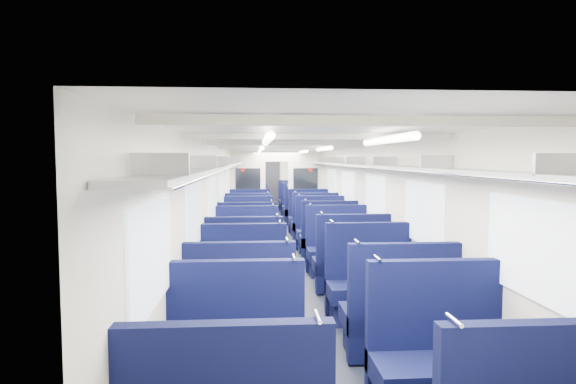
% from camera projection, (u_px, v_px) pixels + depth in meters
% --- Properties ---
extents(floor, '(2.80, 18.00, 0.01)m').
position_uv_depth(floor, '(284.00, 249.00, 10.94)').
color(floor, black).
rests_on(floor, ground).
extents(ceiling, '(2.80, 18.00, 0.01)m').
position_uv_depth(ceiling, '(284.00, 147.00, 10.77)').
color(ceiling, white).
rests_on(ceiling, wall_left).
extents(wall_left, '(0.02, 18.00, 2.35)m').
position_uv_depth(wall_left, '(223.00, 199.00, 10.76)').
color(wall_left, beige).
rests_on(wall_left, floor).
extents(dado_left, '(0.03, 17.90, 0.70)m').
position_uv_depth(dado_left, '(224.00, 234.00, 10.82)').
color(dado_left, black).
rests_on(dado_left, floor).
extents(wall_right, '(0.02, 18.00, 2.35)m').
position_uv_depth(wall_right, '(344.00, 198.00, 10.95)').
color(wall_right, beige).
rests_on(wall_right, floor).
extents(dado_right, '(0.03, 17.90, 0.70)m').
position_uv_depth(dado_right, '(343.00, 233.00, 11.01)').
color(dado_right, black).
rests_on(dado_right, floor).
extents(wall_far, '(2.80, 0.02, 2.35)m').
position_uv_depth(wall_far, '(271.00, 180.00, 19.81)').
color(wall_far, beige).
rests_on(wall_far, floor).
extents(luggage_rack_left, '(0.36, 17.40, 0.18)m').
position_uv_depth(luggage_rack_left, '(231.00, 164.00, 10.71)').
color(luggage_rack_left, '#B2B5BA').
rests_on(luggage_rack_left, wall_left).
extents(luggage_rack_right, '(0.36, 17.40, 0.18)m').
position_uv_depth(luggage_rack_right, '(336.00, 164.00, 10.88)').
color(luggage_rack_right, '#B2B5BA').
rests_on(luggage_rack_right, wall_right).
extents(windows, '(2.78, 15.60, 0.75)m').
position_uv_depth(windows, '(285.00, 189.00, 10.38)').
color(windows, white).
rests_on(windows, wall_left).
extents(ceiling_fittings, '(2.70, 16.06, 0.11)m').
position_uv_depth(ceiling_fittings, '(285.00, 150.00, 10.52)').
color(ceiling_fittings, silver).
rests_on(ceiling_fittings, ceiling).
extents(end_door, '(0.75, 0.06, 2.00)m').
position_uv_depth(end_door, '(271.00, 185.00, 19.76)').
color(end_door, black).
rests_on(end_door, floor).
extents(bulkhead, '(2.80, 0.10, 2.35)m').
position_uv_depth(bulkhead, '(277.00, 187.00, 14.36)').
color(bulkhead, silver).
rests_on(bulkhead, floor).
extents(seat_2, '(1.15, 0.63, 1.27)m').
position_uv_depth(seat_2, '(236.00, 368.00, 3.82)').
color(seat_2, '#0C113A').
rests_on(seat_2, floor).
extents(seat_3, '(1.15, 0.63, 1.27)m').
position_uv_depth(seat_3, '(440.00, 367.00, 3.84)').
color(seat_3, '#0C113A').
rests_on(seat_3, floor).
extents(seat_4, '(1.15, 0.63, 1.27)m').
position_uv_depth(seat_4, '(240.00, 319.00, 5.00)').
color(seat_4, '#0C113A').
rests_on(seat_4, floor).
extents(seat_5, '(1.15, 0.63, 1.27)m').
position_uv_depth(seat_5, '(399.00, 320.00, 4.95)').
color(seat_5, '#0C113A').
rests_on(seat_5, floor).
extents(seat_6, '(1.15, 0.63, 1.27)m').
position_uv_depth(seat_6, '(243.00, 291.00, 6.04)').
color(seat_6, '#0C113A').
rests_on(seat_6, floor).
extents(seat_7, '(1.15, 0.63, 1.27)m').
position_uv_depth(seat_7, '(371.00, 289.00, 6.14)').
color(seat_7, '#0C113A').
rests_on(seat_7, floor).
extents(seat_8, '(1.15, 0.63, 1.27)m').
position_uv_depth(seat_8, '(244.00, 272.00, 7.08)').
color(seat_8, '#0C113A').
rests_on(seat_8, floor).
extents(seat_9, '(1.15, 0.63, 1.27)m').
position_uv_depth(seat_9, '(351.00, 267.00, 7.40)').
color(seat_9, '#0C113A').
rests_on(seat_9, floor).
extents(seat_10, '(1.15, 0.63, 1.27)m').
position_uv_depth(seat_10, '(246.00, 255.00, 8.34)').
color(seat_10, '#0C113A').
rests_on(seat_10, floor).
extents(seat_11, '(1.15, 0.63, 1.27)m').
position_uv_depth(seat_11, '(338.00, 253.00, 8.51)').
color(seat_11, '#0C113A').
rests_on(seat_11, floor).
extents(seat_12, '(1.15, 0.63, 1.27)m').
position_uv_depth(seat_12, '(247.00, 244.00, 9.38)').
color(seat_12, '#0C113A').
rests_on(seat_12, floor).
extents(seat_13, '(1.15, 0.63, 1.27)m').
position_uv_depth(seat_13, '(328.00, 241.00, 9.67)').
color(seat_13, '#0C113A').
rests_on(seat_13, floor).
extents(seat_14, '(1.15, 0.63, 1.27)m').
position_uv_depth(seat_14, '(248.00, 234.00, 10.57)').
color(seat_14, '#0C113A').
rests_on(seat_14, floor).
extents(seat_15, '(1.15, 0.63, 1.27)m').
position_uv_depth(seat_15, '(322.00, 234.00, 10.65)').
color(seat_15, '#0C113A').
rests_on(seat_15, floor).
extents(seat_16, '(1.15, 0.63, 1.27)m').
position_uv_depth(seat_16, '(249.00, 227.00, 11.79)').
color(seat_16, '#0C113A').
rests_on(seat_16, floor).
extents(seat_17, '(1.15, 0.63, 1.27)m').
position_uv_depth(seat_17, '(315.00, 226.00, 11.88)').
color(seat_17, '#0C113A').
rests_on(seat_17, floor).
extents(seat_18, '(1.15, 0.63, 1.27)m').
position_uv_depth(seat_18, '(249.00, 220.00, 12.98)').
color(seat_18, '#0C113A').
rests_on(seat_18, floor).
extents(seat_19, '(1.15, 0.63, 1.27)m').
position_uv_depth(seat_19, '(309.00, 220.00, 13.02)').
color(seat_19, '#0C113A').
rests_on(seat_19, floor).
extents(seat_20, '(1.15, 0.63, 1.27)m').
position_uv_depth(seat_20, '(250.00, 212.00, 14.88)').
color(seat_20, '#0C113A').
rests_on(seat_20, floor).
extents(seat_21, '(1.15, 0.63, 1.27)m').
position_uv_depth(seat_21, '(302.00, 212.00, 14.94)').
color(seat_21, '#0C113A').
rests_on(seat_21, floor).
extents(seat_22, '(1.15, 0.63, 1.27)m').
position_uv_depth(seat_22, '(250.00, 209.00, 16.01)').
color(seat_22, '#0C113A').
rests_on(seat_22, floor).
extents(seat_23, '(1.15, 0.63, 1.27)m').
position_uv_depth(seat_23, '(299.00, 208.00, 16.19)').
color(seat_23, '#0C113A').
rests_on(seat_23, floor).
extents(seat_24, '(1.15, 0.63, 1.27)m').
position_uv_depth(seat_24, '(250.00, 205.00, 17.23)').
color(seat_24, '#0C113A').
rests_on(seat_24, floor).
extents(seat_25, '(1.15, 0.63, 1.27)m').
position_uv_depth(seat_25, '(296.00, 205.00, 17.25)').
color(seat_25, '#0C113A').
rests_on(seat_25, floor).
extents(seat_26, '(1.15, 0.63, 1.27)m').
position_uv_depth(seat_26, '(251.00, 202.00, 18.41)').
color(seat_26, '#0C113A').
rests_on(seat_26, floor).
extents(seat_27, '(1.15, 0.63, 1.27)m').
position_uv_depth(seat_27, '(293.00, 202.00, 18.48)').
color(seat_27, '#0C113A').
rests_on(seat_27, floor).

